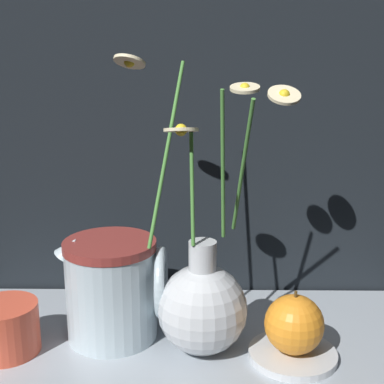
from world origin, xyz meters
TOP-DOWN VIEW (x-y plane):
  - ground_plane at (0.00, 0.00)m, footprint 6.00×6.00m
  - shelf at (0.00, 0.00)m, footprint 0.69×0.33m
  - vase_with_flowers at (0.02, -0.03)m, footprint 0.24×0.13m
  - yellow_mug at (-0.25, -0.03)m, footprint 0.10×0.09m
  - ceramic_pitcher at (-0.10, 0.01)m, footprint 0.15×0.13m
  - saucer_plate at (0.14, -0.04)m, footprint 0.12×0.12m
  - orange_fruit at (0.14, -0.04)m, footprint 0.08×0.08m

SIDE VIEW (x-z plane):
  - ground_plane at x=0.00m, z-range 0.00..0.00m
  - shelf at x=0.00m, z-range 0.00..0.01m
  - saucer_plate at x=0.14m, z-range 0.01..0.02m
  - yellow_mug at x=-0.25m, z-range 0.01..0.08m
  - orange_fruit at x=0.14m, z-range 0.02..0.10m
  - vase_with_flowers at x=0.02m, z-range -0.11..0.28m
  - ceramic_pitcher at x=-0.10m, z-range 0.01..0.17m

